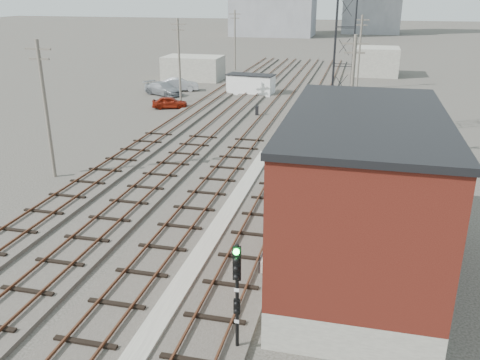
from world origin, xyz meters
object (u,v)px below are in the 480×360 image
(switch_stand, at_px, (257,111))
(car_silver, at_px, (179,85))
(site_trailer, at_px, (251,84))
(car_grey, at_px, (163,89))
(car_red, at_px, (170,102))
(signal_mast, at_px, (237,290))

(switch_stand, relative_size, car_silver, 0.27)
(switch_stand, xyz_separation_m, site_trailer, (-3.13, 11.42, 0.60))
(switch_stand, relative_size, car_grey, 0.25)
(car_red, relative_size, car_grey, 0.71)
(signal_mast, xyz_separation_m, site_trailer, (-9.56, 45.67, -1.25))
(car_silver, distance_m, car_grey, 3.10)
(car_red, relative_size, car_silver, 0.78)
(signal_mast, distance_m, site_trailer, 46.68)
(car_red, height_order, car_silver, car_silver)
(car_red, distance_m, car_grey, 7.54)
(car_silver, height_order, car_grey, car_silver)
(signal_mast, bearing_deg, car_grey, 114.72)
(switch_stand, xyz_separation_m, car_red, (-9.82, 1.72, 0.02))
(car_silver, relative_size, car_grey, 0.92)
(switch_stand, height_order, site_trailer, site_trailer)
(car_grey, bearing_deg, signal_mast, -130.41)
(signal_mast, distance_m, car_grey, 47.03)
(car_red, bearing_deg, signal_mast, -172.83)
(signal_mast, bearing_deg, site_trailer, 101.83)
(site_trailer, relative_size, car_red, 1.60)
(site_trailer, relative_size, car_grey, 1.14)
(switch_stand, bearing_deg, car_silver, 134.40)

